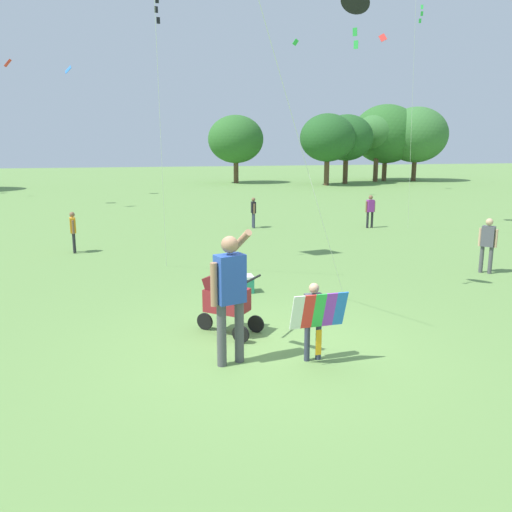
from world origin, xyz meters
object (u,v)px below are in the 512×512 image
object	(u,v)px
child_with_butterfly_kite	(314,315)
kite_adult_black	(354,7)
stroller	(226,297)
person_red_shirt	(73,229)
person_couple_left	(370,209)
person_adult_flyer	(230,288)
person_kid_running	(253,210)
person_sitting_far	(488,241)
cooler_box	(242,284)

from	to	relation	value
child_with_butterfly_kite	kite_adult_black	size ratio (longest dim) A/B	0.20
stroller	person_red_shirt	xyz separation A→B (m)	(-3.03, 7.18, 0.06)
person_red_shirt	person_couple_left	distance (m)	10.07
person_adult_flyer	person_kid_running	distance (m)	11.82
child_with_butterfly_kite	stroller	bearing A→B (deg)	126.88
person_sitting_far	cooler_box	size ratio (longest dim) A/B	2.88
person_sitting_far	kite_adult_black	bearing A→B (deg)	-162.98
person_kid_running	cooler_box	xyz separation A→B (m)	(-2.03, -8.02, -0.46)
person_red_shirt	cooler_box	bearing A→B (deg)	-52.67
person_adult_flyer	kite_adult_black	distance (m)	5.61
person_sitting_far	person_couple_left	bearing A→B (deg)	88.20
child_with_butterfly_kite	kite_adult_black	world-z (taller)	kite_adult_black
kite_adult_black	cooler_box	world-z (taller)	kite_adult_black
person_kid_running	person_sitting_far	bearing A→B (deg)	-63.50
kite_adult_black	person_sitting_far	distance (m)	6.20
person_adult_flyer	kite_adult_black	world-z (taller)	kite_adult_black
person_red_shirt	person_adult_flyer	bearing A→B (deg)	-70.89
person_adult_flyer	person_red_shirt	world-z (taller)	person_adult_flyer
stroller	person_red_shirt	bearing A→B (deg)	112.88
person_adult_flyer	stroller	bearing A→B (deg)	83.24
stroller	person_kid_running	bearing A→B (deg)	75.04
child_with_butterfly_kite	person_red_shirt	bearing A→B (deg)	115.35
person_adult_flyer	person_sitting_far	world-z (taller)	person_adult_flyer
person_kid_running	person_adult_flyer	bearing A→B (deg)	-104.14
person_couple_left	person_red_shirt	bearing A→B (deg)	-167.37
child_with_butterfly_kite	person_red_shirt	world-z (taller)	person_red_shirt
stroller	cooler_box	world-z (taller)	stroller
person_adult_flyer	stroller	xyz separation A→B (m)	(0.14, 1.17, -0.47)
person_red_shirt	person_sitting_far	bearing A→B (deg)	-25.50
person_sitting_far	person_kid_running	bearing A→B (deg)	116.50
child_with_butterfly_kite	kite_adult_black	bearing A→B (deg)	60.29
stroller	person_sitting_far	xyz separation A→B (m)	(6.59, 2.59, 0.15)
person_kid_running	cooler_box	world-z (taller)	person_kid_running
child_with_butterfly_kite	cooler_box	size ratio (longest dim) A/B	2.49
kite_adult_black	child_with_butterfly_kite	bearing A→B (deg)	-119.71
person_adult_flyer	person_kid_running	world-z (taller)	person_adult_flyer
person_couple_left	person_adult_flyer	bearing A→B (deg)	-123.33
stroller	kite_adult_black	xyz separation A→B (m)	(2.55, 1.36, 4.70)
person_adult_flyer	stroller	size ratio (longest dim) A/B	1.81
person_couple_left	cooler_box	xyz separation A→B (m)	(-6.08, -7.12, -0.51)
person_sitting_far	person_adult_flyer	bearing A→B (deg)	-150.79
child_with_butterfly_kite	stroller	world-z (taller)	child_with_butterfly_kite
person_couple_left	person_kid_running	world-z (taller)	person_couple_left
person_adult_flyer	kite_adult_black	xyz separation A→B (m)	(2.69, 2.52, 4.22)
person_adult_flyer	person_couple_left	xyz separation A→B (m)	(6.94, 10.55, -0.39)
child_with_butterfly_kite	person_kid_running	xyz separation A→B (m)	(1.74, 11.63, -0.04)
person_red_shirt	cooler_box	size ratio (longest dim) A/B	2.53
person_adult_flyer	stroller	world-z (taller)	person_adult_flyer
person_adult_flyer	person_kid_running	size ratio (longest dim) A/B	1.73
child_with_butterfly_kite	person_sitting_far	world-z (taller)	person_sitting_far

